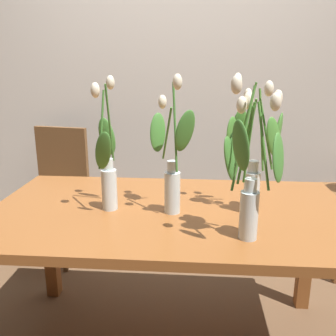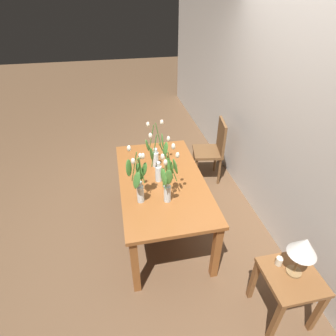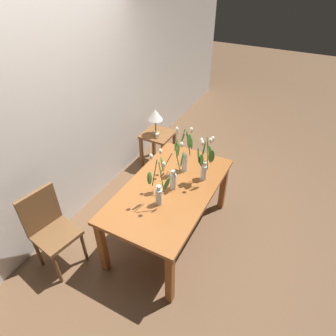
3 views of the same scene
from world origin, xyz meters
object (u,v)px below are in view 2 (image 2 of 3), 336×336
dining_chair (213,147)px  side_table (289,284)px  tulip_vase_1 (155,152)px  tulip_vase_3 (168,181)px  dining_table (162,186)px  tulip_vase_2 (139,181)px  tulip_vase_0 (159,165)px  pillar_candle (279,261)px  table_lamp (304,248)px

dining_chair → side_table: (2.11, -0.08, -0.09)m
tulip_vase_1 → tulip_vase_3: 0.62m
dining_table → side_table: (1.23, 0.84, -0.22)m
dining_chair → tulip_vase_2: bearing=-45.1°
tulip_vase_0 → tulip_vase_3: bearing=5.5°
pillar_candle → dining_table: bearing=-144.8°
tulip_vase_1 → dining_chair: 1.19m
tulip_vase_0 → dining_chair: (-0.89, 0.95, -0.41)m
tulip_vase_2 → table_lamp: bearing=51.1°
dining_chair → table_lamp: bearing=-1.5°
tulip_vase_2 → tulip_vase_3: (0.06, 0.27, 0.01)m
pillar_candle → tulip_vase_1: bearing=-149.8°
tulip_vase_1 → dining_chair: (-0.62, 0.94, -0.40)m
dining_table → side_table: bearing=34.5°
tulip_vase_2 → side_table: size_ratio=1.07×
tulip_vase_2 → side_table: tulip_vase_2 is taller
tulip_vase_0 → tulip_vase_2: 0.37m
tulip_vase_3 → tulip_vase_0: bearing=-174.5°
tulip_vase_2 → tulip_vase_1: bearing=156.2°
tulip_vase_3 → pillar_candle: (0.76, 0.78, -0.39)m
dining_table → tulip_vase_2: 0.51m
tulip_vase_0 → dining_table: bearing=105.8°
tulip_vase_1 → tulip_vase_2: size_ratio=0.98×
dining_chair → table_lamp: 2.12m
tulip_vase_0 → tulip_vase_1: 0.28m
tulip_vase_0 → tulip_vase_1: (-0.28, 0.01, -0.01)m
side_table → pillar_candle: (-0.12, -0.06, 0.16)m
tulip_vase_3 → dining_table: bearing=-179.8°
side_table → table_lamp: (-0.02, 0.02, 0.42)m
tulip_vase_2 → pillar_candle: 1.38m
tulip_vase_2 → dining_chair: tulip_vase_2 is taller
tulip_vase_1 → pillar_candle: tulip_vase_1 is taller
tulip_vase_2 → dining_chair: 1.73m
side_table → tulip_vase_1: bearing=-150.1°
pillar_candle → side_table: bearing=26.8°
dining_table → tulip_vase_3: size_ratio=2.73×
side_table → dining_table: bearing=-145.5°
dining_table → table_lamp: bearing=35.6°
tulip_vase_3 → table_lamp: tulip_vase_3 is taller
tulip_vase_1 → dining_chair: bearing=123.4°
tulip_vase_3 → side_table: size_ratio=1.06×
dining_chair → table_lamp: size_ratio=2.34×
tulip_vase_3 → side_table: tulip_vase_3 is taller
tulip_vase_1 → table_lamp: tulip_vase_1 is taller
tulip_vase_0 → tulip_vase_1: bearing=177.3°
dining_table → tulip_vase_0: size_ratio=2.73×
tulip_vase_3 → table_lamp: (0.85, 0.86, -0.12)m
tulip_vase_3 → dining_chair: 1.60m
tulip_vase_3 → side_table: 1.33m
dining_table → dining_chair: bearing=134.0°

